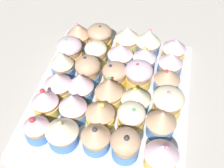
# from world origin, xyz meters

# --- Properties ---
(ground_plane) EXTENTS (1.80, 1.80, 0.03)m
(ground_plane) POSITION_xyz_m (0.00, 0.00, -0.01)
(ground_plane) COLOR beige
(baking_tray) EXTENTS (0.42, 0.36, 0.01)m
(baking_tray) POSITION_xyz_m (0.00, 0.00, 0.01)
(baking_tray) COLOR silver
(baking_tray) RESTS_ON ground_plane
(cupcake_0) EXTENTS (0.07, 0.07, 0.07)m
(cupcake_0) POSITION_xyz_m (-0.16, -0.13, 0.05)
(cupcake_0) COLOR #EFC651
(cupcake_0) RESTS_ON baking_tray
(cupcake_1) EXTENTS (0.06, 0.06, 0.07)m
(cupcake_1) POSITION_xyz_m (-0.09, -0.12, 0.05)
(cupcake_1) COLOR #477AC6
(cupcake_1) RESTS_ON baking_tray
(cupcake_2) EXTENTS (0.07, 0.07, 0.07)m
(cupcake_2) POSITION_xyz_m (-0.03, -0.13, 0.05)
(cupcake_2) COLOR #EFC651
(cupcake_2) RESTS_ON baking_tray
(cupcake_3) EXTENTS (0.06, 0.06, 0.07)m
(cupcake_3) POSITION_xyz_m (0.04, -0.12, 0.05)
(cupcake_3) COLOR #477AC6
(cupcake_3) RESTS_ON baking_tray
(cupcake_4) EXTENTS (0.06, 0.06, 0.07)m
(cupcake_4) POSITION_xyz_m (0.09, -0.12, 0.05)
(cupcake_4) COLOR #477AC6
(cupcake_4) RESTS_ON baking_tray
(cupcake_5) EXTENTS (0.06, 0.06, 0.07)m
(cupcake_5) POSITION_xyz_m (0.15, -0.13, 0.05)
(cupcake_5) COLOR #EFC651
(cupcake_5) RESTS_ON baking_tray
(cupcake_6) EXTENTS (0.06, 0.06, 0.07)m
(cupcake_6) POSITION_xyz_m (-0.15, -0.06, 0.05)
(cupcake_6) COLOR #477AC6
(cupcake_6) RESTS_ON baking_tray
(cupcake_7) EXTENTS (0.06, 0.06, 0.07)m
(cupcake_7) POSITION_xyz_m (-0.09, -0.06, 0.05)
(cupcake_7) COLOR #EFC651
(cupcake_7) RESTS_ON baking_tray
(cupcake_8) EXTENTS (0.06, 0.06, 0.08)m
(cupcake_8) POSITION_xyz_m (-0.04, -0.06, 0.05)
(cupcake_8) COLOR #477AC6
(cupcake_8) RESTS_ON baking_tray
(cupcake_9) EXTENTS (0.07, 0.07, 0.07)m
(cupcake_9) POSITION_xyz_m (0.04, -0.06, 0.05)
(cupcake_9) COLOR #EFC651
(cupcake_9) RESTS_ON baking_tray
(cupcake_10) EXTENTS (0.06, 0.06, 0.07)m
(cupcake_10) POSITION_xyz_m (0.10, -0.06, 0.05)
(cupcake_10) COLOR #477AC6
(cupcake_10) RESTS_ON baking_tray
(cupcake_11) EXTENTS (0.06, 0.06, 0.08)m
(cupcake_11) POSITION_xyz_m (0.16, -0.06, 0.05)
(cupcake_11) COLOR #477AC6
(cupcake_11) RESTS_ON baking_tray
(cupcake_12) EXTENTS (0.06, 0.06, 0.07)m
(cupcake_12) POSITION_xyz_m (-0.15, -0.00, 0.05)
(cupcake_12) COLOR #477AC6
(cupcake_12) RESTS_ON baking_tray
(cupcake_13) EXTENTS (0.06, 0.06, 0.07)m
(cupcake_13) POSITION_xyz_m (-0.09, 0.01, 0.05)
(cupcake_13) COLOR #EFC651
(cupcake_13) RESTS_ON baking_tray
(cupcake_14) EXTENTS (0.06, 0.06, 0.08)m
(cupcake_14) POSITION_xyz_m (-0.03, -0.00, 0.05)
(cupcake_14) COLOR #EFC651
(cupcake_14) RESTS_ON baking_tray
(cupcake_15) EXTENTS (0.06, 0.06, 0.07)m
(cupcake_15) POSITION_xyz_m (0.03, 0.00, 0.04)
(cupcake_15) COLOR #EFC651
(cupcake_15) RESTS_ON baking_tray
(cupcake_16) EXTENTS (0.06, 0.06, 0.07)m
(cupcake_16) POSITION_xyz_m (0.10, 0.00, 0.05)
(cupcake_16) COLOR #477AC6
(cupcake_16) RESTS_ON baking_tray
(cupcake_17) EXTENTS (0.07, 0.07, 0.07)m
(cupcake_17) POSITION_xyz_m (0.16, -0.01, 0.05)
(cupcake_17) COLOR #EFC651
(cupcake_17) RESTS_ON baking_tray
(cupcake_18) EXTENTS (0.07, 0.07, 0.07)m
(cupcake_18) POSITION_xyz_m (-0.15, 0.07, 0.05)
(cupcake_18) COLOR #477AC6
(cupcake_18) RESTS_ON baking_tray
(cupcake_19) EXTENTS (0.06, 0.06, 0.07)m
(cupcake_19) POSITION_xyz_m (-0.09, 0.07, 0.05)
(cupcake_19) COLOR #477AC6
(cupcake_19) RESTS_ON baking_tray
(cupcake_20) EXTENTS (0.06, 0.06, 0.08)m
(cupcake_20) POSITION_xyz_m (-0.03, 0.07, 0.05)
(cupcake_20) COLOR #477AC6
(cupcake_20) RESTS_ON baking_tray
(cupcake_21) EXTENTS (0.06, 0.06, 0.08)m
(cupcake_21) POSITION_xyz_m (0.02, 0.06, 0.05)
(cupcake_21) COLOR #477AC6
(cupcake_21) RESTS_ON baking_tray
(cupcake_22) EXTENTS (0.06, 0.06, 0.06)m
(cupcake_22) POSITION_xyz_m (0.09, 0.06, 0.04)
(cupcake_22) COLOR #EFC651
(cupcake_22) RESTS_ON baking_tray
(cupcake_23) EXTENTS (0.06, 0.06, 0.07)m
(cupcake_23) POSITION_xyz_m (0.16, 0.07, 0.05)
(cupcake_23) COLOR #EFC651
(cupcake_23) RESTS_ON baking_tray
(cupcake_24) EXTENTS (0.05, 0.05, 0.07)m
(cupcake_24) POSITION_xyz_m (-0.15, 0.12, 0.04)
(cupcake_24) COLOR #477AC6
(cupcake_24) RESTS_ON baking_tray
(cupcake_25) EXTENTS (0.06, 0.06, 0.08)m
(cupcake_25) POSITION_xyz_m (-0.09, 0.13, 0.05)
(cupcake_25) COLOR #EFC651
(cupcake_25) RESTS_ON baking_tray
(cupcake_26) EXTENTS (0.06, 0.06, 0.07)m
(cupcake_26) POSITION_xyz_m (-0.03, 0.12, 0.05)
(cupcake_26) COLOR #EFC651
(cupcake_26) RESTS_ON baking_tray
(cupcake_27) EXTENTS (0.06, 0.06, 0.07)m
(cupcake_27) POSITION_xyz_m (0.04, 0.13, 0.05)
(cupcake_27) COLOR #477AC6
(cupcake_27) RESTS_ON baking_tray
(cupcake_28) EXTENTS (0.06, 0.06, 0.07)m
(cupcake_28) POSITION_xyz_m (0.09, 0.13, 0.05)
(cupcake_28) COLOR #EFC651
(cupcake_28) RESTS_ON baking_tray
(cupcake_29) EXTENTS (0.06, 0.06, 0.08)m
(cupcake_29) POSITION_xyz_m (0.15, 0.12, 0.05)
(cupcake_29) COLOR #477AC6
(cupcake_29) RESTS_ON baking_tray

